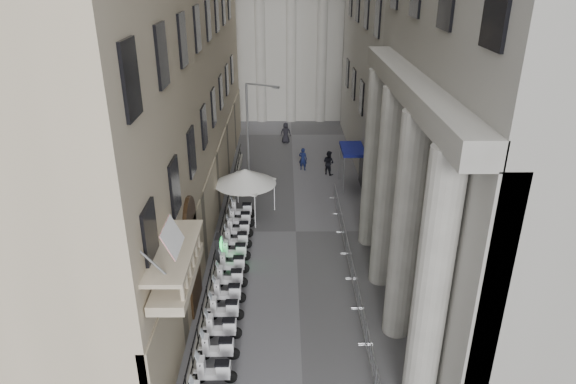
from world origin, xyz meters
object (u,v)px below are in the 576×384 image
security_tent (239,173)px  info_kiosk (219,251)px  street_lamp (251,128)px  pedestrian_b (329,163)px  pedestrian_a (303,159)px

security_tent → info_kiosk: security_tent is taller
security_tent → street_lamp: 4.02m
security_tent → info_kiosk: 7.11m
security_tent → info_kiosk: (-0.59, -6.87, -1.73)m
street_lamp → pedestrian_b: (5.67, 2.75, -3.59)m
street_lamp → pedestrian_b: bearing=50.4°
street_lamp → info_kiosk: street_lamp is taller
pedestrian_a → pedestrian_b: bearing=176.3°
info_kiosk → street_lamp: bearing=83.8°
info_kiosk → pedestrian_a: info_kiosk is taller
street_lamp → pedestrian_b: street_lamp is taller
street_lamp → pedestrian_b: 7.26m
pedestrian_a → pedestrian_b: pedestrian_b is taller
street_lamp → info_kiosk: bearing=-72.3°
security_tent → pedestrian_a: security_tent is taller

